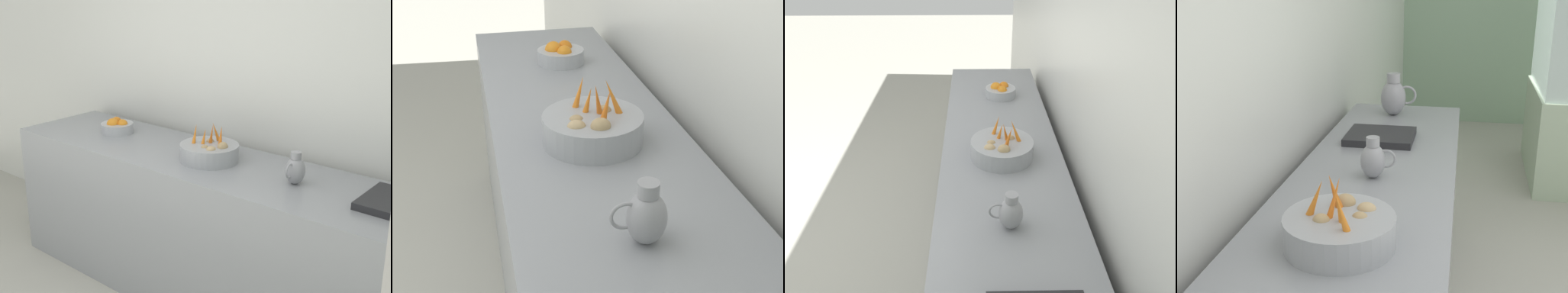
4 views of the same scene
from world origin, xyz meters
The scene contains 4 objects.
prep_counter centered at (-1.50, 0.24, 0.46)m, with size 0.68×3.28×0.93m, color gray.
vegetable_colander centered at (-1.50, 0.05, 0.98)m, with size 0.35×0.35×0.22m.
orange_bowl centered at (-1.54, -0.80, 0.97)m, with size 0.22×0.22×0.11m.
metal_pitcher_short centered at (-1.49, 0.62, 1.01)m, with size 0.15×0.10×0.17m.
Camera 2 is at (-1.11, 1.64, 1.77)m, focal length 49.22 mm.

